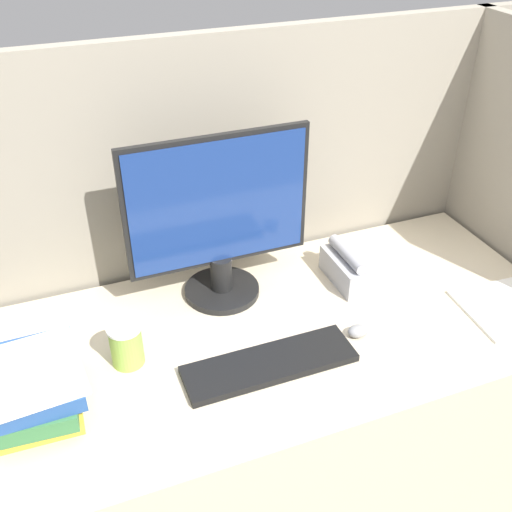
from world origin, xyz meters
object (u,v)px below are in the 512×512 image
Objects in this scene: keyboard at (270,364)px; mouse at (358,331)px; desk_telephone at (359,266)px; coffee_cup at (126,344)px; monitor at (219,223)px; book_stack at (34,388)px.

mouse is (0.27, 0.02, 0.01)m from keyboard.
desk_telephone reaches higher than mouse.
mouse is at bearing -11.76° from coffee_cup.
mouse is 0.29× the size of desk_telephone.
monitor is 0.42m from keyboard.
keyboard is at bearing -147.27° from desk_telephone.
book_stack reaches higher than coffee_cup.
book_stack reaches higher than desk_telephone.
keyboard is at bearing -174.99° from mouse.
keyboard is 0.27m from mouse.
desk_telephone is (0.42, -0.09, -0.20)m from monitor.
book_stack reaches higher than mouse.
mouse is 0.84m from book_stack.
monitor reaches higher than desk_telephone.
mouse is 0.28m from desk_telephone.
keyboard is 0.37m from coffee_cup.
coffee_cup is at bearing 20.22° from book_stack.
mouse is at bearing -119.79° from desk_telephone.
keyboard is 3.77× the size of coffee_cup.
book_stack is (-0.84, 0.04, 0.06)m from mouse.
desk_telephone is at bearing 11.41° from book_stack.
desk_telephone is at bearing 32.73° from keyboard.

